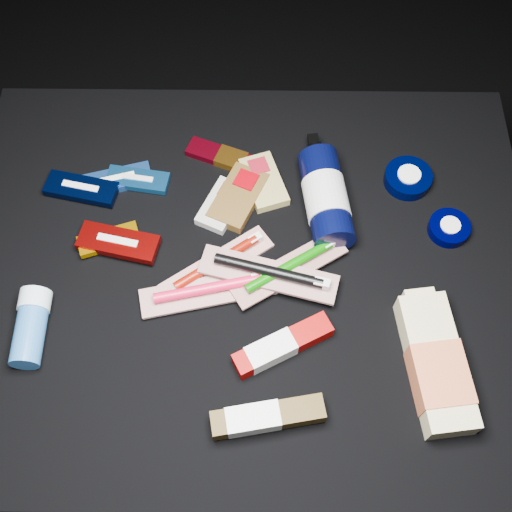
{
  "coord_description": "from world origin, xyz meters",
  "views": [
    {
      "loc": [
        0.02,
        -0.49,
        1.36
      ],
      "look_at": [
        0.01,
        0.01,
        0.42
      ],
      "focal_mm": 45.0,
      "sensor_mm": 36.0,
      "label": 1
    }
  ],
  "objects_px": {
    "deodorant_stick": "(31,326)",
    "toothpaste_carton_red": "(279,347)",
    "bodywash_bottle": "(436,366)",
    "lotion_bottle": "(326,198)"
  },
  "relations": [
    {
      "from": "deodorant_stick",
      "to": "toothpaste_carton_red",
      "type": "height_order",
      "value": "deodorant_stick"
    },
    {
      "from": "lotion_bottle",
      "to": "bodywash_bottle",
      "type": "distance_m",
      "value": 0.33
    },
    {
      "from": "bodywash_bottle",
      "to": "toothpaste_carton_red",
      "type": "height_order",
      "value": "bodywash_bottle"
    },
    {
      "from": "deodorant_stick",
      "to": "bodywash_bottle",
      "type": "bearing_deg",
      "value": -5.72
    },
    {
      "from": "bodywash_bottle",
      "to": "toothpaste_carton_red",
      "type": "bearing_deg",
      "value": 165.32
    },
    {
      "from": "lotion_bottle",
      "to": "toothpaste_carton_red",
      "type": "bearing_deg",
      "value": -114.96
    },
    {
      "from": "bodywash_bottle",
      "to": "toothpaste_carton_red",
      "type": "distance_m",
      "value": 0.24
    },
    {
      "from": "lotion_bottle",
      "to": "bodywash_bottle",
      "type": "xyz_separation_m",
      "value": [
        0.16,
        -0.29,
        -0.01
      ]
    },
    {
      "from": "bodywash_bottle",
      "to": "deodorant_stick",
      "type": "relative_size",
      "value": 1.91
    },
    {
      "from": "lotion_bottle",
      "to": "bodywash_bottle",
      "type": "bearing_deg",
      "value": -69.54
    }
  ]
}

